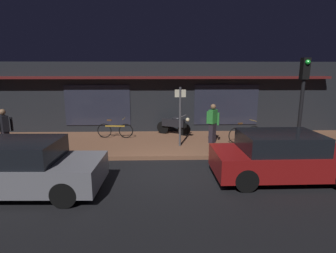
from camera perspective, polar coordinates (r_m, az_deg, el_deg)
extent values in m
plane|color=black|center=(8.79, -0.93, -9.35)|extent=(60.00, 60.00, 0.00)
cube|color=brown|center=(11.62, -1.12, -3.62)|extent=(18.00, 4.00, 0.15)
cube|color=black|center=(14.66, -1.28, 6.50)|extent=(18.00, 2.80, 3.60)
cube|color=#262838|center=(13.64, -14.84, 4.43)|extent=(3.20, 0.04, 2.00)
cube|color=#262838|center=(13.68, 12.34, 4.57)|extent=(3.20, 0.04, 2.00)
cube|color=#591919|center=(12.95, -1.25, 10.43)|extent=(16.20, 0.50, 0.12)
cylinder|color=black|center=(13.04, -1.08, -0.19)|extent=(0.59, 0.36, 0.60)
cylinder|color=black|center=(12.64, 3.47, -0.61)|extent=(0.59, 0.36, 0.60)
cube|color=black|center=(12.77, 1.17, 0.83)|extent=(1.12, 0.72, 0.36)
ellipsoid|color=black|center=(12.68, 1.80, 1.67)|extent=(0.50, 0.40, 0.20)
sphere|color=#F9EDB7|center=(12.48, 4.23, 1.48)|extent=(0.18, 0.18, 0.18)
cylinder|color=gray|center=(12.52, 3.38, 2.31)|extent=(0.26, 0.51, 0.03)
torus|color=black|center=(11.72, 14.15, -1.80)|extent=(0.63, 0.28, 0.66)
torus|color=black|center=(12.35, 17.85, -1.33)|extent=(0.63, 0.28, 0.66)
cube|color=#B78C2D|center=(11.98, 16.11, -0.54)|extent=(0.85, 0.37, 0.06)
cube|color=brown|center=(11.77, 15.24, 0.64)|extent=(0.22, 0.15, 0.06)
cylinder|color=#B78C2D|center=(12.18, 17.74, 1.25)|extent=(0.18, 0.40, 0.02)
torus|color=black|center=(12.55, -13.46, -0.86)|extent=(0.66, 0.09, 0.66)
torus|color=black|center=(12.31, -8.99, -0.93)|extent=(0.66, 0.09, 0.66)
cube|color=#B78C2D|center=(12.38, -11.29, 0.10)|extent=(0.90, 0.11, 0.06)
cube|color=brown|center=(12.39, -12.46, 1.33)|extent=(0.21, 0.10, 0.06)
cylinder|color=#B78C2D|center=(12.21, -9.45, 1.68)|extent=(0.06, 0.42, 0.02)
cube|color=#28232D|center=(11.60, -31.36, -2.87)|extent=(0.34, 0.33, 0.85)
cube|color=black|center=(11.46, -31.74, 0.59)|extent=(0.43, 0.41, 0.58)
sphere|color=#8C6647|center=(11.40, -31.97, 2.66)|extent=(0.22, 0.22, 0.22)
cylinder|color=black|center=(11.56, -30.50, 0.45)|extent=(0.13, 0.13, 0.52)
cube|color=#28232D|center=(11.48, 9.47, -1.40)|extent=(0.34, 0.34, 0.85)
cube|color=#2D8C38|center=(11.33, 9.60, 2.12)|extent=(0.42, 0.43, 0.58)
sphere|color=#8C6647|center=(11.27, 9.67, 4.22)|extent=(0.22, 0.22, 0.22)
cylinder|color=#2D8C38|center=(11.21, 10.71, 1.61)|extent=(0.13, 0.13, 0.52)
cylinder|color=#2D8C38|center=(11.48, 8.48, 1.92)|extent=(0.13, 0.13, 0.52)
cylinder|color=#47474C|center=(10.72, 2.60, 2.04)|extent=(0.09, 0.09, 2.40)
cube|color=beige|center=(10.60, 2.65, 7.10)|extent=(0.44, 0.03, 0.30)
cylinder|color=black|center=(10.14, 26.50, 2.79)|extent=(0.12, 0.12, 3.60)
cube|color=black|center=(10.05, 27.28, 10.98)|extent=(0.24, 0.24, 0.70)
sphere|color=#1ED838|center=(9.94, 27.76, 12.09)|extent=(0.16, 0.16, 0.16)
cylinder|color=black|center=(8.30, -17.51, -8.90)|extent=(0.65, 0.24, 0.64)
cylinder|color=black|center=(6.94, -21.38, -13.38)|extent=(0.65, 0.24, 0.64)
cube|color=slate|center=(8.07, -28.57, -8.71)|extent=(4.15, 1.87, 0.68)
cube|color=black|center=(7.98, -29.92, -4.91)|extent=(2.24, 1.66, 0.64)
cylinder|color=black|center=(9.99, 28.44, -6.26)|extent=(0.64, 0.23, 0.64)
cylinder|color=black|center=(8.93, 13.24, -7.15)|extent=(0.64, 0.23, 0.64)
cylinder|color=black|center=(7.54, 16.40, -10.97)|extent=(0.64, 0.23, 0.64)
cube|color=maroon|center=(8.64, 23.42, -6.90)|extent=(4.12, 1.80, 0.68)
cube|color=black|center=(8.42, 22.81, -3.41)|extent=(2.22, 1.62, 0.64)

